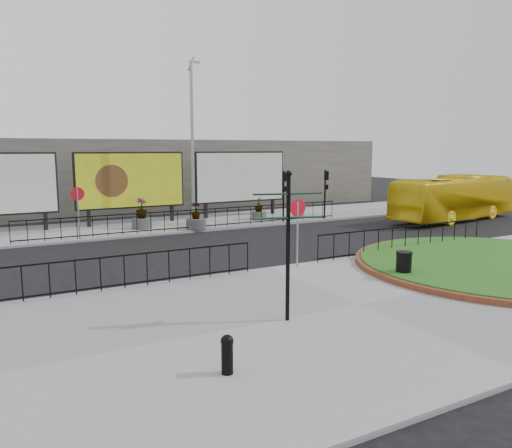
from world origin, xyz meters
TOP-DOWN VIEW (x-y plane):
  - ground at (0.00, 0.00)m, footprint 90.00×90.00m
  - pavement_near at (0.00, -5.00)m, footprint 30.00×10.00m
  - pavement_far at (0.00, 12.00)m, footprint 44.00×6.00m
  - brick_edge at (7.50, -4.00)m, footprint 10.40×10.40m
  - grass_lawn at (7.50, -4.00)m, footprint 10.00×10.00m
  - railing_near_left at (-6.00, -0.30)m, footprint 10.00×0.10m
  - railing_near_right at (6.50, -0.30)m, footprint 9.00×0.10m
  - railing_far at (1.00, 9.30)m, footprint 18.00×0.10m
  - speed_sign_far at (-5.00, 9.40)m, footprint 0.64×0.07m
  - speed_sign_near at (1.00, -0.40)m, footprint 0.64×0.07m
  - billboard_mid at (-1.50, 12.97)m, footprint 6.20×0.31m
  - billboard_right at (5.50, 12.97)m, footprint 6.20×0.31m
  - lamp_post at (1.51, 11.00)m, footprint 0.74×0.18m
  - signal_pole_a at (6.50, 9.34)m, footprint 0.22×0.26m
  - signal_pole_b at (9.50, 9.34)m, footprint 0.22×0.26m
  - building_backdrop at (0.00, 22.00)m, footprint 40.00×10.00m
  - fingerpost_sign at (-2.41, -5.12)m, footprint 1.76×0.69m
  - bollard at (-5.05, -7.12)m, footprint 0.25×0.25m
  - litter_bin at (3.19, -3.50)m, footprint 0.54×0.54m
  - bus at (16.41, 5.53)m, footprint 10.18×3.65m
  - planter_a at (-1.50, 11.00)m, footprint 1.07×1.07m
  - planter_b at (0.99, 9.40)m, footprint 1.07×1.07m
  - planter_c at (5.72, 10.98)m, footprint 0.91×0.91m

SIDE VIEW (x-z plane):
  - ground at x=0.00m, z-range 0.00..0.00m
  - pavement_near at x=0.00m, z-range 0.00..0.12m
  - pavement_far at x=0.00m, z-range 0.00..0.12m
  - brick_edge at x=7.50m, z-range 0.12..0.30m
  - grass_lawn at x=7.50m, z-range 0.12..0.34m
  - bollard at x=-5.05m, z-range 0.16..0.93m
  - litter_bin at x=3.19m, z-range 0.12..1.02m
  - planter_b at x=0.99m, z-range -0.14..1.31m
  - planter_c at x=5.72m, z-range -0.08..1.26m
  - railing_near_left at x=-6.00m, z-range 0.12..1.22m
  - railing_near_right at x=6.50m, z-range 0.12..1.22m
  - railing_far at x=1.00m, z-range 0.12..1.22m
  - planter_a at x=-1.50m, z-range -0.10..1.55m
  - bus at x=16.41m, z-range 0.00..2.77m
  - speed_sign_far at x=-5.00m, z-range 0.68..3.15m
  - speed_sign_near at x=1.00m, z-range 0.68..3.15m
  - signal_pole_a at x=6.50m, z-range 0.60..3.60m
  - signal_pole_b at x=9.50m, z-range 0.60..3.60m
  - fingerpost_sign at x=-2.41m, z-range 0.51..4.27m
  - building_backdrop at x=0.00m, z-range 0.00..5.00m
  - billboard_mid at x=-1.50m, z-range 0.55..4.65m
  - billboard_right at x=5.50m, z-range 0.55..4.65m
  - lamp_post at x=1.51m, z-range 0.21..9.44m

